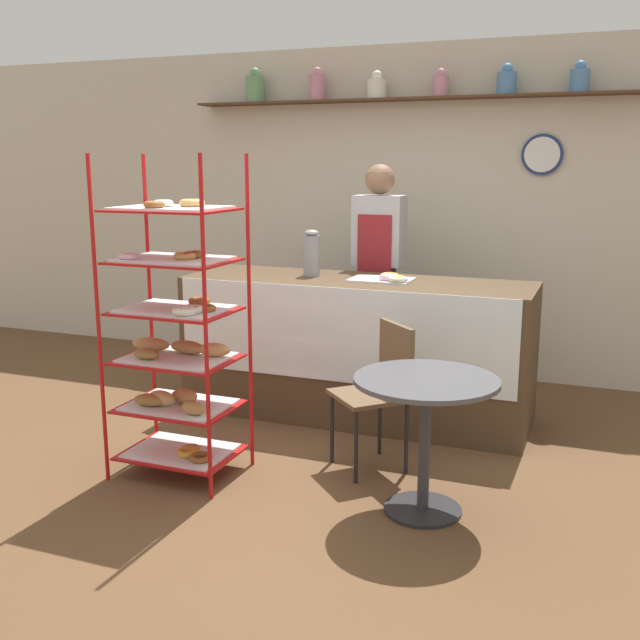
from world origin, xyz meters
TOP-DOWN VIEW (x-y plane):
  - ground_plane at (0.00, 0.00)m, footprint 14.00×14.00m
  - back_wall at (-0.00, 2.41)m, footprint 10.00×0.30m
  - display_counter at (0.00, 1.07)m, footprint 2.40×0.75m
  - pastry_rack at (-0.61, -0.26)m, footprint 0.69×0.52m
  - person_worker at (-0.03, 1.66)m, footprint 0.37×0.23m
  - cafe_table at (0.81, -0.23)m, footprint 0.73×0.73m
  - cafe_chair at (0.43, 0.27)m, footprint 0.54×0.54m
  - coffee_carafe at (-0.36, 1.13)m, footprint 0.12×0.12m
  - donut_tray_counter at (0.23, 1.07)m, footprint 0.42×0.29m

SIDE VIEW (x-z plane):
  - ground_plane at x=0.00m, z-range 0.00..0.00m
  - display_counter at x=0.00m, z-range 0.00..0.98m
  - cafe_chair at x=0.43m, z-range 0.09..0.95m
  - cafe_table at x=0.81m, z-range 0.18..0.90m
  - pastry_rack at x=-0.61m, z-range -0.09..1.72m
  - person_worker at x=-0.03m, z-range 0.10..1.85m
  - donut_tray_counter at x=0.23m, z-range 0.97..1.02m
  - coffee_carafe at x=-0.36m, z-range 0.97..1.30m
  - back_wall at x=0.00m, z-range 0.03..2.73m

